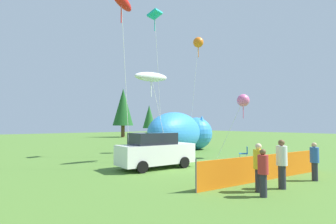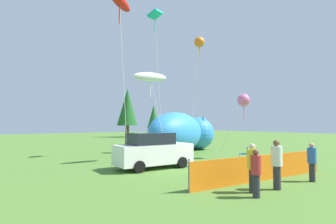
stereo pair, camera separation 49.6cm
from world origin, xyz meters
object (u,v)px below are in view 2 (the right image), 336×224
Objects in this scene: spectator_in_grey_shirt at (277,162)px; spectator_in_white_shirt at (256,171)px; inflatable_cat at (182,134)px; kite_orange_flower at (199,43)px; kite_white_ghost at (150,77)px; spectator_in_yellow_shirt at (253,166)px; parked_car at (153,151)px; folding_chair at (245,153)px; kite_pink_octopus at (244,100)px; kite_red_lizard at (120,2)px; kite_teal_diamond at (155,18)px; spectator_in_green_shirt at (312,160)px.

spectator_in_grey_shirt is 1.56m from spectator_in_white_shirt.
inflatable_cat is 7.98m from kite_orange_flower.
kite_white_ghost is at bearing -163.47° from kite_orange_flower.
kite_orange_flower is at bearing 54.21° from spectator_in_yellow_shirt.
parked_car reaches higher than folding_chair.
kite_orange_flower reaches higher than kite_white_ghost.
spectator_in_white_shirt is 0.35× the size of kite_pink_octopus.
folding_chair is at bearing -17.60° from kite_red_lizard.
kite_pink_octopus is at bearing -11.03° from kite_red_lizard.
inflatable_cat reaches higher than folding_chair.
kite_red_lizard is (-7.97, 2.53, 8.86)m from folding_chair.
kite_teal_diamond is (1.92, 10.85, 9.55)m from spectator_in_grey_shirt.
inflatable_cat is at bearing 29.48° from kite_white_ghost.
kite_teal_diamond reaches higher than folding_chair.
spectator_in_grey_shirt is 14.92m from kite_orange_flower.
kite_pink_octopus is (7.45, -0.51, 3.16)m from parked_car.
inflatable_cat is at bearing 25.53° from kite_red_lizard.
kite_red_lizard is (-1.50, 1.24, 8.45)m from parked_car.
parked_car is 6.86m from spectator_in_white_shirt.
kite_teal_diamond reaches higher than kite_white_ghost.
spectator_in_green_shirt is 10.30m from kite_white_ghost.
spectator_in_green_shirt is 2.45m from spectator_in_grey_shirt.
kite_white_ghost is (2.66, 0.82, -3.93)m from kite_red_lizard.
kite_orange_flower is (8.88, 2.66, -0.00)m from kite_red_lizard.
spectator_in_yellow_shirt is at bearing -141.83° from kite_pink_octopus.
kite_red_lizard is (-5.00, 8.10, 8.51)m from spectator_in_green_shirt.
spectator_in_yellow_shirt is 0.30× the size of kite_white_ghost.
kite_teal_diamond reaches higher than kite_red_lizard.
kite_pink_octopus reaches higher than spectator_in_yellow_shirt.
kite_orange_flower reaches higher than spectator_in_yellow_shirt.
kite_white_ghost is at bearing 64.29° from parked_car.
spectator_in_grey_shirt is at bearing -120.87° from kite_orange_flower.
kite_orange_flower is (7.42, 10.29, 8.45)m from spectator_in_yellow_shirt.
kite_red_lizard is (-1.46, 7.63, 8.46)m from spectator_in_yellow_shirt.
spectator_in_yellow_shirt is at bearing -79.15° from kite_red_lizard.
kite_teal_diamond is (4.47, 2.93, 1.15)m from kite_red_lizard.
inflatable_cat is 4.96× the size of spectator_in_grey_shirt.
kite_teal_diamond is (-3.37, -0.82, 8.99)m from inflatable_cat.
kite_orange_flower is (0.92, 5.19, 8.86)m from folding_chair.
kite_orange_flower is at bearing -49.27° from folding_chair.
kite_orange_flower is (3.89, 10.77, 8.51)m from spectator_in_green_shirt.
spectator_in_grey_shirt is at bearing 175.76° from spectator_in_green_shirt.
kite_orange_flower is at bearing 16.69° from kite_red_lizard.
kite_orange_flower is (6.33, 10.59, 8.40)m from spectator_in_grey_shirt.
spectator_in_grey_shirt is 0.18× the size of kite_red_lizard.
spectator_in_white_shirt is at bearing -82.89° from kite_red_lizard.
parked_car is 0.96× the size of kite_pink_octopus.
spectator_in_white_shirt is (-1.55, -0.16, -0.13)m from spectator_in_grey_shirt.
inflatable_cat is 5.59× the size of spectator_in_green_shirt.
parked_car is at bearing 39.49° from folding_chair.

